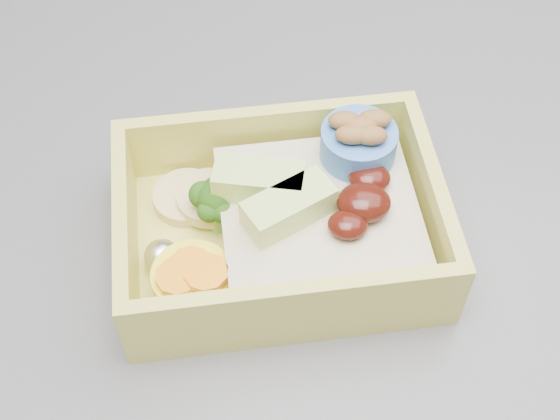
{
  "coord_description": "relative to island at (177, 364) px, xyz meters",
  "views": [
    {
      "loc": [
        0.13,
        -0.51,
        1.31
      ],
      "look_at": [
        0.13,
        -0.24,
        0.96
      ],
      "focal_mm": 50.0,
      "sensor_mm": 36.0,
      "label": 1
    }
  ],
  "objects": [
    {
      "name": "island",
      "position": [
        0.0,
        0.0,
        0.0
      ],
      "size": [
        1.24,
        0.84,
        0.92
      ],
      "color": "brown",
      "rests_on": "ground"
    },
    {
      "name": "bento_box",
      "position": [
        0.13,
        -0.14,
        0.48
      ],
      "size": [
        0.2,
        0.16,
        0.07
      ],
      "rotation": [
        0.0,
        0.0,
        0.16
      ],
      "color": "#D2CD56",
      "rests_on": "island"
    }
  ]
}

